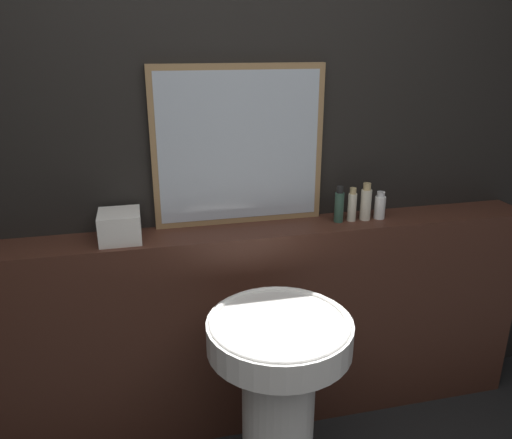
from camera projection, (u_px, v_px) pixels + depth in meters
name	position (u px, v px, depth m)	size (l,w,h in m)	color
wall_back	(232.00, 160.00, 2.16)	(8.00, 0.06, 2.50)	black
vanity_counter	(241.00, 329.00, 2.28)	(2.72, 0.23, 0.98)	#422319
pedestal_sink	(278.00, 390.00, 1.85)	(0.52, 0.52, 0.82)	silver
mirror	(239.00, 147.00, 2.10)	(0.73, 0.03, 0.67)	#937047
towel_stack	(120.00, 226.00, 1.99)	(0.16, 0.17, 0.12)	silver
shampoo_bottle	(339.00, 206.00, 2.19)	(0.04, 0.04, 0.16)	#2D4C3D
conditioner_bottle	(352.00, 206.00, 2.21)	(0.04, 0.04, 0.15)	beige
lotion_bottle	(366.00, 203.00, 2.22)	(0.05, 0.05, 0.17)	beige
body_wash_bottle	(380.00, 206.00, 2.24)	(0.05, 0.05, 0.12)	white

